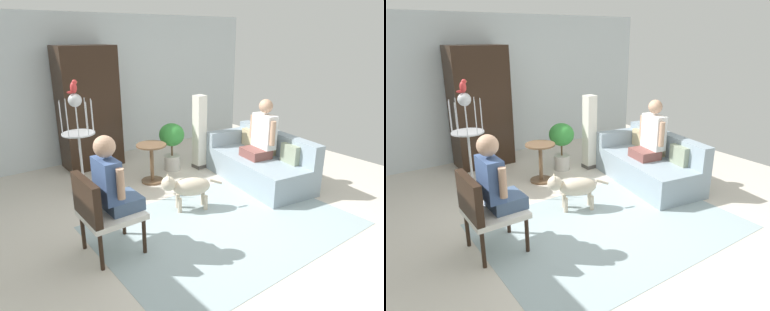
% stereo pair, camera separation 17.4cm
% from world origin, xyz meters
% --- Properties ---
extents(ground_plane, '(7.54, 7.54, 0.00)m').
position_xyz_m(ground_plane, '(0.00, 0.00, 0.00)').
color(ground_plane, beige).
extents(back_wall, '(6.81, 0.12, 2.60)m').
position_xyz_m(back_wall, '(0.00, 3.20, 1.30)').
color(back_wall, silver).
rests_on(back_wall, ground).
extents(area_rug, '(3.04, 2.18, 0.01)m').
position_xyz_m(area_rug, '(0.10, -0.26, 0.00)').
color(area_rug, '#9EB2B7').
rests_on(area_rug, ground).
extents(couch, '(1.13, 1.90, 0.77)m').
position_xyz_m(couch, '(1.51, 0.50, 0.29)').
color(couch, '#8EA0AD').
rests_on(couch, ground).
extents(armchair, '(0.59, 0.58, 0.91)m').
position_xyz_m(armchair, '(-1.36, 0.08, 0.54)').
color(armchair, black).
rests_on(armchair, ground).
extents(person_on_couch, '(0.46, 0.56, 0.90)m').
position_xyz_m(person_on_couch, '(1.48, 0.47, 0.79)').
color(person_on_couch, brown).
extents(person_on_armchair, '(0.45, 0.53, 0.83)m').
position_xyz_m(person_on_armchair, '(-1.21, 0.08, 0.82)').
color(person_on_armchair, '#455C7C').
extents(round_end_table, '(0.47, 0.47, 0.62)m').
position_xyz_m(round_end_table, '(0.09, 1.48, 0.36)').
color(round_end_table, brown).
rests_on(round_end_table, ground).
extents(dog, '(0.77, 0.43, 0.52)m').
position_xyz_m(dog, '(-0.02, 0.38, 0.33)').
color(dog, beige).
rests_on(dog, ground).
extents(bird_cage_stand, '(0.47, 0.47, 1.47)m').
position_xyz_m(bird_cage_stand, '(-0.93, 1.76, 0.86)').
color(bird_cage_stand, silver).
rests_on(bird_cage_stand, ground).
extents(parrot, '(0.17, 0.10, 0.19)m').
position_xyz_m(parrot, '(-0.93, 1.76, 1.56)').
color(parrot, red).
rests_on(parrot, bird_cage_stand).
extents(potted_plant, '(0.43, 0.43, 0.82)m').
position_xyz_m(potted_plant, '(0.65, 1.74, 0.52)').
color(potted_plant, beige).
rests_on(potted_plant, ground).
extents(column_lamp, '(0.20, 0.20, 1.28)m').
position_xyz_m(column_lamp, '(1.09, 1.54, 0.63)').
color(column_lamp, '#4C4742').
rests_on(column_lamp, ground).
extents(armoire_cabinet, '(0.96, 0.56, 2.08)m').
position_xyz_m(armoire_cabinet, '(-0.35, 2.79, 1.04)').
color(armoire_cabinet, black).
rests_on(armoire_cabinet, ground).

